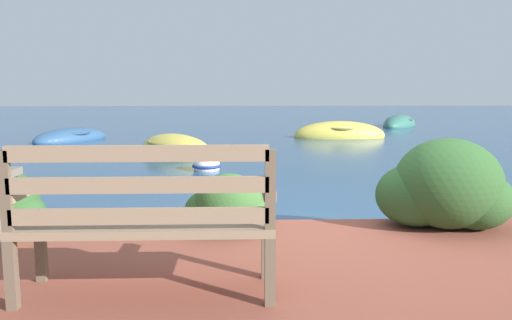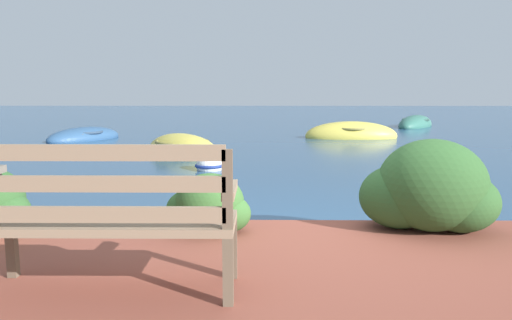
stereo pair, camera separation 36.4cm
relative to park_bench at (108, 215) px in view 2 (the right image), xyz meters
name	(u,v)px [view 2 (the right image)]	position (x,y,z in m)	size (l,w,h in m)	color
ground_plane	(313,242)	(1.41, 1.73, -0.70)	(80.00, 80.00, 0.00)	navy
park_bench	(108,215)	(0.00, 0.00, 0.00)	(1.52, 0.48, 0.93)	brown
hedge_clump_left	(209,206)	(0.45, 1.35, -0.26)	(0.75, 0.54, 0.51)	#38662D
hedge_clump_centre	(430,191)	(2.38, 1.41, -0.14)	(1.18, 0.85, 0.80)	#2D5628
rowboat_nearest	(182,151)	(-0.86, 8.21, -0.63)	(2.43, 2.70, 0.81)	#DBC64C
rowboat_mid	(84,138)	(-4.22, 11.45, -0.65)	(2.13, 2.70, 0.64)	#2D517A
rowboat_far	(351,136)	(3.59, 12.02, -0.63)	(2.75, 1.11, 0.88)	#DBC64C
rowboat_outer	(415,125)	(6.96, 16.75, -0.64)	(2.50, 3.24, 0.78)	#336B5B
mooring_buoy	(209,165)	(-0.03, 6.02, -0.62)	(0.53, 0.53, 0.48)	white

